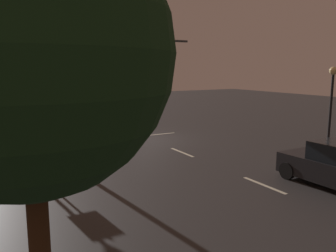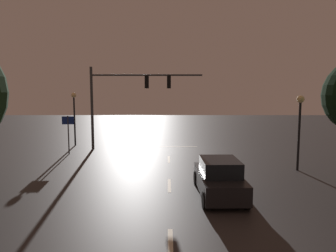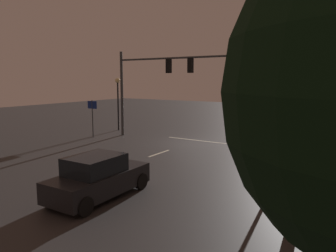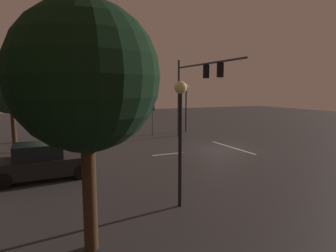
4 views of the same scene
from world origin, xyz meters
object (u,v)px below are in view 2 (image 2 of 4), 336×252
(traffic_signal_assembly, at_px, (128,92))
(street_lamp_right_kerb, at_px, (74,108))
(route_sign, at_px, (68,127))
(car_approaching, at_px, (219,178))
(street_lamp_left_kerb, at_px, (300,117))

(traffic_signal_assembly, height_order, street_lamp_right_kerb, traffic_signal_assembly)
(street_lamp_right_kerb, bearing_deg, route_sign, 100.40)
(car_approaching, bearing_deg, route_sign, -43.66)
(street_lamp_right_kerb, bearing_deg, traffic_signal_assembly, 160.01)
(street_lamp_left_kerb, relative_size, street_lamp_right_kerb, 0.96)
(street_lamp_right_kerb, relative_size, route_sign, 1.60)
(traffic_signal_assembly, distance_m, car_approaching, 13.33)
(traffic_signal_assembly, distance_m, route_sign, 5.42)
(street_lamp_left_kerb, bearing_deg, traffic_signal_assembly, -32.18)
(car_approaching, xyz_separation_m, street_lamp_left_kerb, (-5.49, -4.48, 2.39))
(traffic_signal_assembly, xyz_separation_m, street_lamp_right_kerb, (4.98, -1.81, -1.44))
(traffic_signal_assembly, xyz_separation_m, street_lamp_left_kerb, (-11.06, 6.96, -1.56))
(traffic_signal_assembly, relative_size, street_lamp_left_kerb, 2.04)
(traffic_signal_assembly, bearing_deg, street_lamp_right_kerb, -19.99)
(street_lamp_left_kerb, height_order, route_sign, street_lamp_left_kerb)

